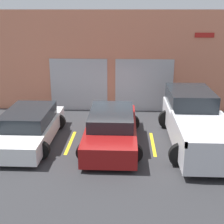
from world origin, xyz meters
name	(u,v)px	position (x,y,z in m)	size (l,w,h in m)	color
ground_plane	(113,132)	(0.00, 0.00, 0.00)	(28.00, 28.00, 0.00)	#2D2D30
shophouse_building	(116,62)	(0.00, 3.29, 2.42)	(15.16, 0.68, 4.89)	#D17A5B
pickup_truck	(195,121)	(3.17, -0.86, 0.83)	(2.46, 5.58, 1.76)	silver
sedan_white	(29,127)	(-3.17, -1.15, 0.60)	(2.27, 4.57, 1.27)	white
sedan_side	(111,128)	(0.00, -1.15, 0.61)	(2.25, 4.77, 1.28)	maroon
parking_stripe_left	(70,142)	(-1.59, -1.18, 0.00)	(0.12, 2.20, 0.01)	gold
parking_stripe_centre	(153,144)	(1.59, -1.18, 0.00)	(0.12, 2.20, 0.01)	gold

